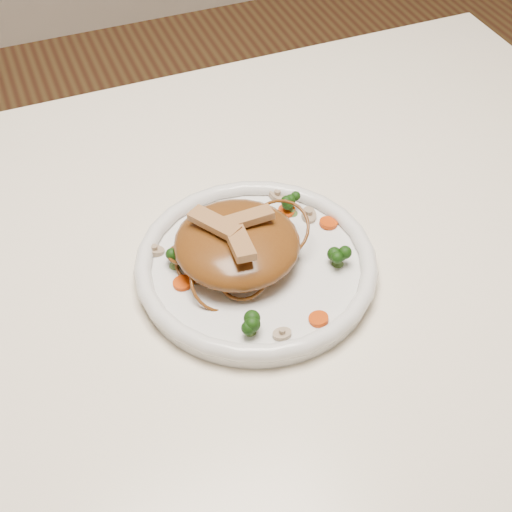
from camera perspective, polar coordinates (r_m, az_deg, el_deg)
name	(u,v)px	position (r m, az deg, el deg)	size (l,w,h in m)	color
table	(236,303)	(0.94, -1.60, -3.71)	(1.20, 0.80, 0.75)	white
plate	(256,269)	(0.84, 0.00, -1.05)	(0.28, 0.28, 0.02)	white
noodle_mound	(237,243)	(0.82, -1.51, 1.00)	(0.14, 0.14, 0.05)	brown
chicken_a	(247,218)	(0.80, -0.75, 2.98)	(0.06, 0.02, 0.01)	tan
chicken_b	(214,223)	(0.80, -3.31, 2.62)	(0.06, 0.02, 0.01)	tan
chicken_c	(238,239)	(0.78, -1.44, 1.34)	(0.07, 0.02, 0.01)	tan
broccoli_0	(293,203)	(0.88, 2.92, 4.18)	(0.03, 0.03, 0.03)	#15400D
broccoli_1	(174,258)	(0.83, -6.48, -0.18)	(0.02, 0.02, 0.03)	#15400D
broccoli_2	(250,323)	(0.76, -0.49, -5.28)	(0.03, 0.03, 0.03)	#15400D
broccoli_3	(339,255)	(0.83, 6.54, 0.07)	(0.03, 0.03, 0.03)	#15400D
carrot_0	(287,211)	(0.89, 2.43, 3.58)	(0.02, 0.02, 0.01)	#CF4607
carrot_1	(182,283)	(0.81, -5.82, -2.15)	(0.02, 0.02, 0.01)	#CF4607
carrot_2	(328,223)	(0.88, 5.73, 2.61)	(0.02, 0.02, 0.01)	#CF4607
carrot_3	(194,225)	(0.88, -4.89, 2.49)	(0.02, 0.02, 0.01)	#CF4607
carrot_4	(319,319)	(0.78, 4.96, -4.97)	(0.02, 0.02, 0.01)	#CF4607
mushroom_0	(282,334)	(0.76, 2.06, -6.18)	(0.02, 0.02, 0.01)	#C0AB90
mushroom_1	(309,215)	(0.89, 4.19, 3.23)	(0.03, 0.03, 0.01)	#C0AB90
mushroom_2	(155,251)	(0.85, -8.01, 0.42)	(0.02, 0.02, 0.01)	#C0AB90
mushroom_3	(277,196)	(0.91, 1.70, 4.78)	(0.02, 0.02, 0.01)	#C0AB90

